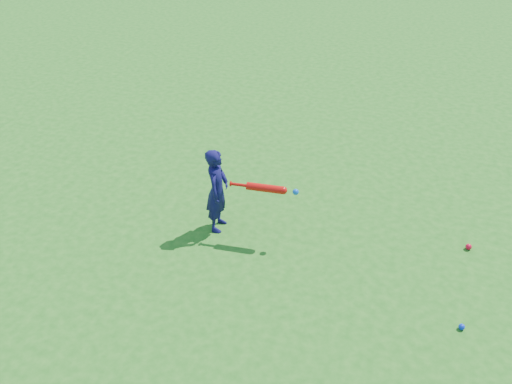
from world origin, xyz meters
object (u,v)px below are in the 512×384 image
at_px(child, 217,190).
at_px(bat_swing, 268,188).
at_px(ground_ball_blue, 462,327).
at_px(ground_ball_red, 469,247).

distance_m(child, bat_swing, 0.68).
xyz_separation_m(child, ground_ball_blue, (3.05, -0.90, -0.53)).
bearing_deg(child, bat_swing, -94.36).
distance_m(child, ground_ball_blue, 3.23).
xyz_separation_m(ground_ball_red, ground_ball_blue, (-0.05, -1.42, -0.00)).
relative_size(child, ground_ball_red, 14.87).
relative_size(child, bat_swing, 1.33).
bearing_deg(ground_ball_blue, bat_swing, 159.42).
height_order(ground_ball_blue, bat_swing, bat_swing).
height_order(ground_ball_red, bat_swing, bat_swing).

